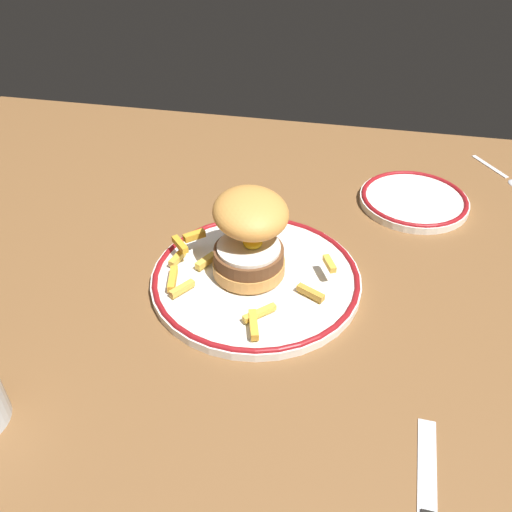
% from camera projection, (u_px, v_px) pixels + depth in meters
% --- Properties ---
extents(ground_plane, '(1.37, 0.98, 0.04)m').
position_uv_depth(ground_plane, '(240.00, 272.00, 0.80)').
color(ground_plane, brown).
extents(dinner_plate, '(0.29, 0.29, 0.02)m').
position_uv_depth(dinner_plate, '(256.00, 278.00, 0.74)').
color(dinner_plate, white).
rests_on(dinner_plate, ground_plane).
extents(burger, '(0.15, 0.15, 0.11)m').
position_uv_depth(burger, '(250.00, 234.00, 0.72)').
color(burger, '#CB8842').
rests_on(burger, dinner_plate).
extents(fries_pile, '(0.23, 0.17, 0.03)m').
position_uv_depth(fries_pile, '(223.00, 277.00, 0.72)').
color(fries_pile, gold).
rests_on(fries_pile, dinner_plate).
extents(side_plate, '(0.18, 0.18, 0.02)m').
position_uv_depth(side_plate, '(414.00, 200.00, 0.90)').
color(side_plate, white).
rests_on(side_plate, ground_plane).
extents(spoon, '(0.09, 0.12, 0.01)m').
position_uv_depth(spoon, '(512.00, 179.00, 0.96)').
color(spoon, silver).
rests_on(spoon, ground_plane).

